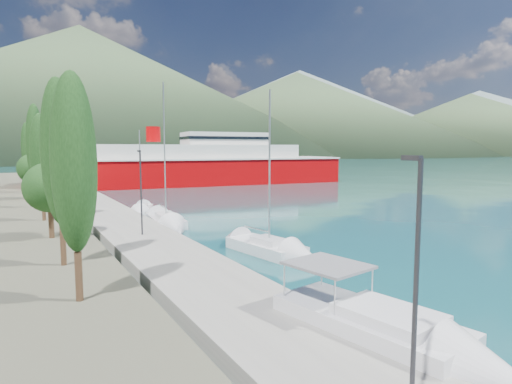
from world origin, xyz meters
TOP-DOWN VIEW (x-y plane):
  - ground at (0.00, 120.00)m, footprint 1400.00×1400.00m
  - quay at (-9.00, 26.00)m, footprint 5.00×88.00m
  - hills_far at (138.59, 618.73)m, footprint 1480.00×900.00m
  - hills_near at (98.04, 372.50)m, footprint 1010.00×520.00m
  - tree_row at (-14.73, 31.73)m, footprint 3.70×62.57m
  - lamp_posts at (-9.00, 14.35)m, footprint 0.15×47.17m
  - motor_cruiser at (-6.12, -6.72)m, footprint 4.34×9.72m
  - sailboat_near at (-2.05, 6.60)m, footprint 3.63×8.42m
  - sailboat_mid at (-5.21, 19.89)m, footprint 3.53×9.80m
  - sailboat_far at (-5.46, 29.05)m, footprint 4.25×6.94m
  - ferry at (14.00, 61.61)m, footprint 58.82×18.24m

SIDE VIEW (x-z plane):
  - ground at x=0.00m, z-range 0.00..0.00m
  - sailboat_far at x=-5.46m, z-range -4.58..5.14m
  - sailboat_near at x=-2.05m, z-range -5.54..6.17m
  - sailboat_mid at x=-5.21m, z-range -6.57..7.23m
  - quay at x=-9.00m, z-range 0.00..0.80m
  - motor_cruiser at x=-6.12m, z-range -1.16..2.30m
  - ferry at x=14.00m, z-range -2.25..9.24m
  - lamp_posts at x=-9.00m, z-range 1.05..7.11m
  - tree_row at x=-14.73m, z-range 0.32..11.27m
  - hills_near at x=98.04m, z-range -8.32..106.68m
  - hills_far at x=138.59m, z-range -12.61..167.39m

